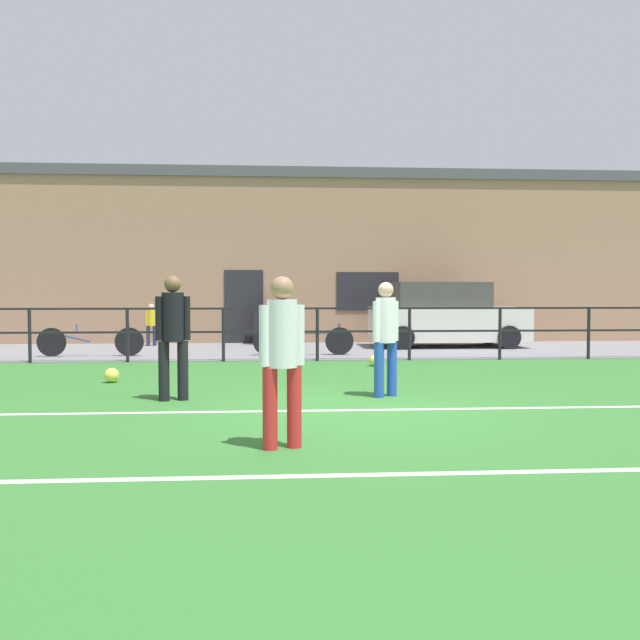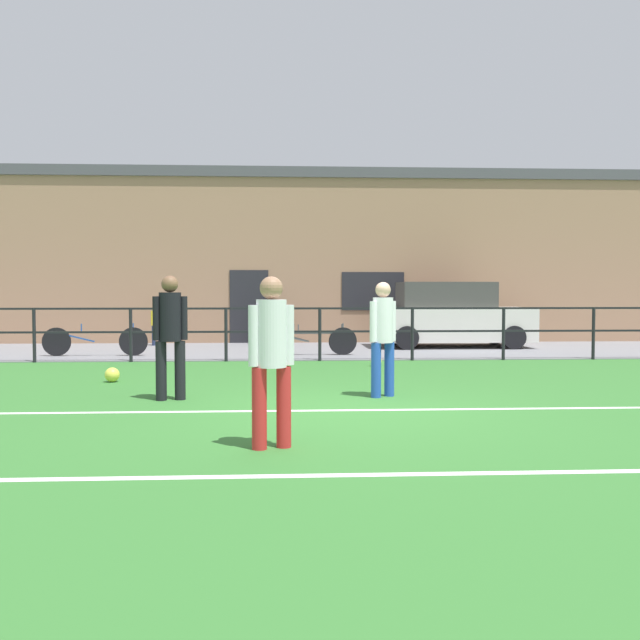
% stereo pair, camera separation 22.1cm
% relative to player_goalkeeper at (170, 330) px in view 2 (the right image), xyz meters
% --- Properties ---
extents(ground, '(60.00, 44.00, 0.04)m').
position_rel_player_goalkeeper_xyz_m(ground, '(2.31, -0.86, -0.99)').
color(ground, '#33702D').
extents(field_line_touchline, '(36.00, 0.11, 0.00)m').
position_rel_player_goalkeeper_xyz_m(field_line_touchline, '(2.31, -0.94, -0.97)').
color(field_line_touchline, white).
rests_on(field_line_touchline, ground).
extents(field_line_hash, '(36.00, 0.11, 0.00)m').
position_rel_player_goalkeeper_xyz_m(field_line_hash, '(2.31, -3.93, -0.97)').
color(field_line_hash, white).
rests_on(field_line_hash, ground).
extents(pavement_strip, '(48.00, 5.00, 0.02)m').
position_rel_player_goalkeeper_xyz_m(pavement_strip, '(2.31, 7.64, -0.96)').
color(pavement_strip, slate).
rests_on(pavement_strip, ground).
extents(perimeter_fence, '(36.07, 0.07, 1.15)m').
position_rel_player_goalkeeper_xyz_m(perimeter_fence, '(2.31, 5.14, -0.22)').
color(perimeter_fence, black).
rests_on(perimeter_fence, ground).
extents(clubhouse_facade, '(28.00, 2.56, 5.05)m').
position_rel_player_goalkeeper_xyz_m(clubhouse_facade, '(2.31, 11.33, 1.56)').
color(clubhouse_facade, '#A37A5B').
rests_on(clubhouse_facade, ground).
extents(player_goalkeeper, '(0.46, 0.30, 1.70)m').
position_rel_player_goalkeeper_xyz_m(player_goalkeeper, '(0.00, 0.00, 0.00)').
color(player_goalkeeper, black).
rests_on(player_goalkeeper, ground).
extents(player_striker, '(0.43, 0.29, 1.63)m').
position_rel_player_goalkeeper_xyz_m(player_striker, '(1.44, -2.94, -0.04)').
color(player_striker, red).
rests_on(player_striker, ground).
extents(player_winger, '(0.40, 0.28, 1.62)m').
position_rel_player_goalkeeper_xyz_m(player_winger, '(2.94, 0.13, -0.05)').
color(player_winger, blue).
rests_on(player_winger, ground).
extents(soccer_ball_match, '(0.24, 0.24, 0.24)m').
position_rel_player_goalkeeper_xyz_m(soccer_ball_match, '(-1.27, 1.92, -0.85)').
color(soccer_ball_match, '#E5E04C').
rests_on(soccer_ball_match, ground).
extents(soccer_ball_spare, '(0.22, 0.22, 0.22)m').
position_rel_player_goalkeeper_xyz_m(soccer_ball_spare, '(3.38, 4.03, -0.86)').
color(soccer_ball_spare, '#E5E04C').
rests_on(soccer_ball_spare, ground).
extents(spectator_child, '(0.31, 0.20, 1.13)m').
position_rel_player_goalkeeper_xyz_m(spectator_child, '(-1.91, 9.29, -0.30)').
color(spectator_child, '#232D4C').
rests_on(spectator_child, pavement_strip).
extents(parked_car_red, '(4.04, 1.83, 1.72)m').
position_rel_player_goalkeeper_xyz_m(parked_car_red, '(5.96, 8.43, -0.14)').
color(parked_car_red, silver).
rests_on(parked_car_red, pavement_strip).
extents(bicycle_parked_0, '(2.38, 0.04, 0.75)m').
position_rel_player_goalkeeper_xyz_m(bicycle_parked_0, '(-2.77, 6.34, -0.61)').
color(bicycle_parked_0, black).
rests_on(bicycle_parked_0, pavement_strip).
extents(bicycle_parked_1, '(2.33, 0.04, 0.74)m').
position_rel_player_goalkeeper_xyz_m(bicycle_parked_1, '(2.06, 6.29, -0.61)').
color(bicycle_parked_1, black).
rests_on(bicycle_parked_1, pavement_strip).
extents(bicycle_parked_3, '(2.11, 0.04, 0.72)m').
position_rel_player_goalkeeper_xyz_m(bicycle_parked_3, '(2.14, 6.34, -0.63)').
color(bicycle_parked_3, black).
rests_on(bicycle_parked_3, pavement_strip).
extents(trash_bin_0, '(0.55, 0.47, 1.09)m').
position_rel_player_goalkeeper_xyz_m(trash_bin_0, '(1.11, 9.62, -0.40)').
color(trash_bin_0, black).
rests_on(trash_bin_0, pavement_strip).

